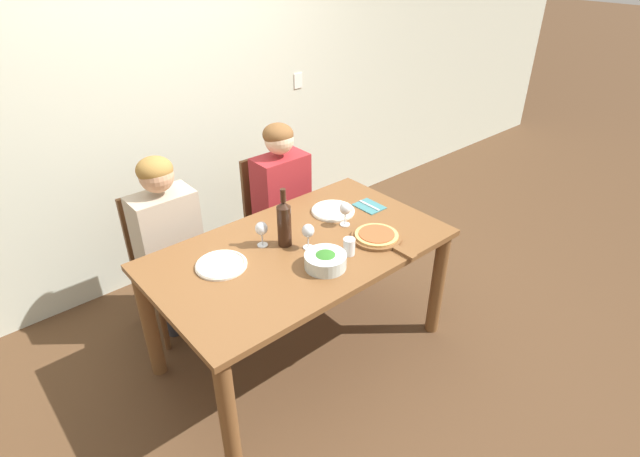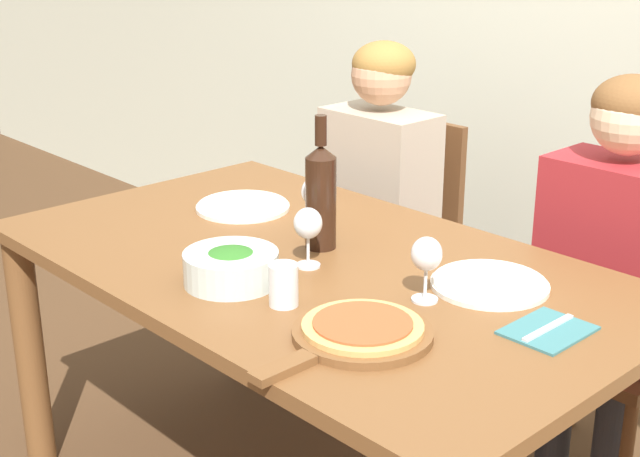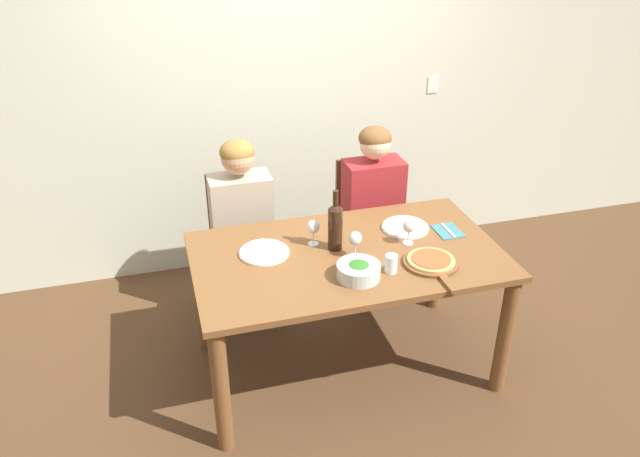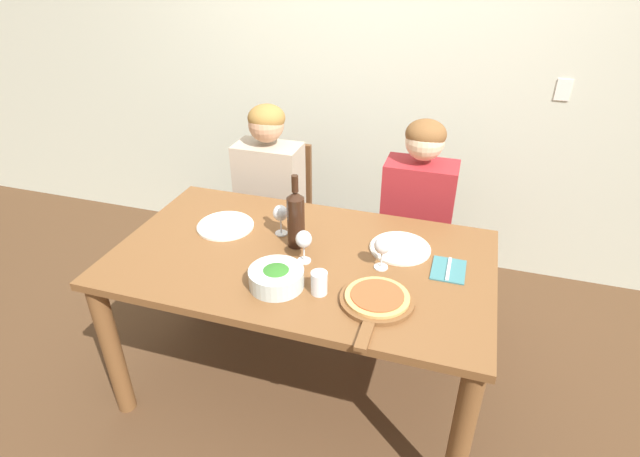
{
  "view_description": "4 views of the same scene",
  "coord_description": "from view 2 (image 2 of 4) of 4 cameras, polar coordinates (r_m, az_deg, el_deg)",
  "views": [
    {
      "loc": [
        -1.45,
        -1.85,
        2.3
      ],
      "look_at": [
        0.13,
        -0.02,
        0.86
      ],
      "focal_mm": 28.0,
      "sensor_mm": 36.0,
      "label": 1
    },
    {
      "loc": [
        1.52,
        -1.41,
        1.6
      ],
      "look_at": [
        -0.04,
        0.06,
        0.83
      ],
      "focal_mm": 50.0,
      "sensor_mm": 36.0,
      "label": 2
    },
    {
      "loc": [
        -0.94,
        -2.74,
        2.51
      ],
      "look_at": [
        -0.12,
        0.13,
        0.88
      ],
      "focal_mm": 35.0,
      "sensor_mm": 36.0,
      "label": 3
    },
    {
      "loc": [
        0.63,
        -1.74,
        2.0
      ],
      "look_at": [
        0.08,
        0.01,
        0.92
      ],
      "focal_mm": 28.0,
      "sensor_mm": 36.0,
      "label": 4
    }
  ],
  "objects": [
    {
      "name": "wine_glass_left",
      "position": [
        2.39,
        -0.37,
        2.21
      ],
      "size": [
        0.07,
        0.07,
        0.15
      ],
      "color": "silver",
      "rests_on": "dining_table"
    },
    {
      "name": "person_woman",
      "position": [
        3.03,
        3.59,
        2.79
      ],
      "size": [
        0.47,
        0.51,
        1.21
      ],
      "color": "#28282D",
      "rests_on": "ground"
    },
    {
      "name": "broccoli_bowl",
      "position": [
        2.09,
        -5.71,
        -2.47
      ],
      "size": [
        0.22,
        0.22,
        0.08
      ],
      "color": "silver",
      "rests_on": "dining_table"
    },
    {
      "name": "wine_bottle",
      "position": [
        2.26,
        0.05,
        2.18
      ],
      "size": [
        0.08,
        0.08,
        0.35
      ],
      "color": "black",
      "rests_on": "dining_table"
    },
    {
      "name": "chair_right",
      "position": [
        2.73,
        18.74,
        -5.52
      ],
      "size": [
        0.42,
        0.42,
        0.92
      ],
      "color": "brown",
      "rests_on": "ground"
    },
    {
      "name": "chair_left",
      "position": [
        3.19,
        4.89,
        -0.88
      ],
      "size": [
        0.42,
        0.42,
        0.92
      ],
      "color": "brown",
      "rests_on": "ground"
    },
    {
      "name": "water_tumbler",
      "position": [
        1.96,
        -2.35,
        -3.62
      ],
      "size": [
        0.07,
        0.07,
        0.1
      ],
      "color": "silver",
      "rests_on": "dining_table"
    },
    {
      "name": "wine_glass_right",
      "position": [
        1.97,
        6.83,
        -1.83
      ],
      "size": [
        0.07,
        0.07,
        0.15
      ],
      "color": "silver",
      "rests_on": "dining_table"
    },
    {
      "name": "dining_table",
      "position": [
        2.28,
        -0.45,
        -4.85
      ],
      "size": [
        1.67,
        0.96,
        0.78
      ],
      "color": "brown",
      "rests_on": "ground"
    },
    {
      "name": "wine_glass_centre",
      "position": [
        2.15,
        -0.77,
        0.15
      ],
      "size": [
        0.07,
        0.07,
        0.15
      ],
      "color": "silver",
      "rests_on": "dining_table"
    },
    {
      "name": "dinner_plate_left",
      "position": [
        2.61,
        -4.96,
        1.44
      ],
      "size": [
        0.27,
        0.27,
        0.02
      ],
      "color": "silver",
      "rests_on": "dining_table"
    },
    {
      "name": "person_man",
      "position": [
        2.55,
        18.09,
        -1.48
      ],
      "size": [
        0.47,
        0.51,
        1.21
      ],
      "color": "#28282D",
      "rests_on": "ground"
    },
    {
      "name": "fork_on_napkin",
      "position": [
        1.91,
        14.39,
        -6.32
      ],
      "size": [
        0.14,
        0.18,
        0.01
      ],
      "color": "#387075",
      "rests_on": "dining_table"
    },
    {
      "name": "pizza_on_board",
      "position": [
        1.82,
        2.54,
        -6.62
      ],
      "size": [
        0.29,
        0.43,
        0.04
      ],
      "color": "brown",
      "rests_on": "dining_table"
    },
    {
      "name": "dinner_plate_right",
      "position": [
        2.1,
        10.8,
        -3.48
      ],
      "size": [
        0.27,
        0.27,
        0.02
      ],
      "color": "silver",
      "rests_on": "dining_table"
    }
  ]
}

